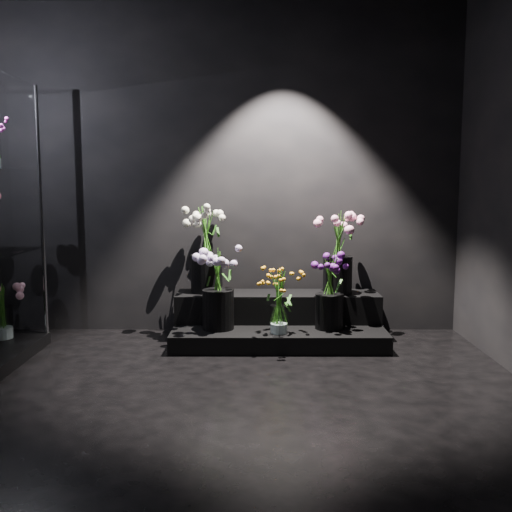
{
  "coord_description": "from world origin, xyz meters",
  "views": [
    {
      "loc": [
        0.26,
        -2.95,
        1.28
      ],
      "look_at": [
        0.25,
        1.2,
        0.76
      ],
      "focal_mm": 40.0,
      "sensor_mm": 36.0,
      "label": 1
    }
  ],
  "objects": [
    {
      "name": "display_riser",
      "position": [
        0.43,
        1.66,
        0.16
      ],
      "size": [
        1.7,
        0.75,
        0.38
      ],
      "color": "black",
      "rests_on": "floor"
    },
    {
      "name": "bouquet_case_base_pink",
      "position": [
        -1.72,
        1.35,
        0.32
      ],
      "size": [
        0.43,
        0.43,
        0.42
      ],
      "rotation": [
        0.0,
        0.0,
        -0.32
      ],
      "color": "white",
      "rests_on": "display_case"
    },
    {
      "name": "bouquet_orange_bells",
      "position": [
        0.42,
        1.34,
        0.4
      ],
      "size": [
        0.32,
        0.32,
        0.5
      ],
      "rotation": [
        0.0,
        0.0,
        0.19
      ],
      "color": "white",
      "rests_on": "display_riser"
    },
    {
      "name": "bouquet_cream_roses",
      "position": [
        -0.17,
        1.8,
        0.79
      ],
      "size": [
        0.48,
        0.48,
        0.74
      ],
      "rotation": [
        0.0,
        0.0,
        -0.32
      ],
      "color": "black",
      "rests_on": "display_riser"
    },
    {
      "name": "bouquet_lilac",
      "position": [
        -0.05,
        1.47,
        0.51
      ],
      "size": [
        0.47,
        0.47,
        0.64
      ],
      "rotation": [
        0.0,
        0.0,
        0.4
      ],
      "color": "black",
      "rests_on": "display_riser"
    },
    {
      "name": "bouquet_pink_roses",
      "position": [
        0.93,
        1.74,
        0.78
      ],
      "size": [
        0.45,
        0.45,
        0.68
      ],
      "rotation": [
        0.0,
        0.0,
        -0.2
      ],
      "color": "black",
      "rests_on": "display_riser"
    },
    {
      "name": "wall_back",
      "position": [
        0.0,
        2.0,
        1.4
      ],
      "size": [
        4.0,
        0.0,
        4.0
      ],
      "primitive_type": "plane",
      "rotation": [
        1.57,
        0.0,
        0.0
      ],
      "color": "black",
      "rests_on": "floor"
    },
    {
      "name": "wall_front",
      "position": [
        0.0,
        -2.0,
        1.4
      ],
      "size": [
        4.0,
        0.0,
        4.0
      ],
      "primitive_type": "plane",
      "rotation": [
        -1.57,
        0.0,
        0.0
      ],
      "color": "black",
      "rests_on": "floor"
    },
    {
      "name": "bouquet_purple",
      "position": [
        0.83,
        1.49,
        0.47
      ],
      "size": [
        0.37,
        0.37,
        0.59
      ],
      "rotation": [
        0.0,
        0.0,
        -0.21
      ],
      "color": "black",
      "rests_on": "display_riser"
    },
    {
      "name": "floor",
      "position": [
        0.0,
        0.0,
        0.0
      ],
      "size": [
        4.0,
        4.0,
        0.0
      ],
      "primitive_type": "plane",
      "color": "black",
      "rests_on": "ground"
    }
  ]
}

